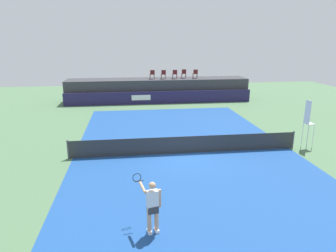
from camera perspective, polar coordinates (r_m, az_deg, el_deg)
The scene contains 14 objects.
ground_plane at distance 19.66m, azimuth 1.68°, elevation -1.95°, with size 48.00×48.00×0.00m, color #4C704C.
court_inner at distance 16.87m, azimuth 3.30°, elevation -5.01°, with size 12.00×22.00×0.00m, color #1C478C.
sponsor_wall at distance 29.64m, azimuth -1.56°, elevation 5.30°, with size 18.00×0.22×1.20m.
spectator_platform at distance 31.32m, azimuth -1.90°, elevation 6.79°, with size 18.00×2.80×2.20m, color #38383D.
spectator_chair_far_left at distance 30.87m, azimuth -2.95°, elevation 9.63°, with size 0.47×0.47×0.89m.
spectator_chair_left at distance 30.88m, azimuth -0.85°, elevation 9.65°, with size 0.46×0.46×0.89m.
spectator_chair_center at distance 31.05m, azimuth 1.28°, elevation 9.68°, with size 0.46×0.46×0.89m.
spectator_chair_right at distance 31.60m, azimuth 2.96°, elevation 9.77°, with size 0.46×0.46×0.89m.
spectator_chair_far_right at distance 31.51m, azimuth 5.09°, elevation 9.71°, with size 0.44×0.44×0.89m.
umpire_chair at distance 18.92m, azimuth 24.57°, elevation 0.89°, with size 0.51×0.51×2.76m.
tennis_net at distance 16.71m, azimuth 3.33°, elevation -3.49°, with size 12.40×0.02×0.95m, color #2D2D2D.
net_post_near at distance 16.73m, azimuth -18.08°, elevation -4.16°, with size 0.10×0.10×1.00m, color #4C4C51.
net_post_far at distance 18.84m, azimuth 22.21°, elevation -2.36°, with size 0.10×0.10×1.00m, color #4C4C51.
tennis_player at distance 9.97m, azimuth -2.95°, elevation -14.49°, with size 0.88×1.12×1.77m.
Camera 1 is at (-3.02, -15.49, 5.98)m, focal length 32.81 mm.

